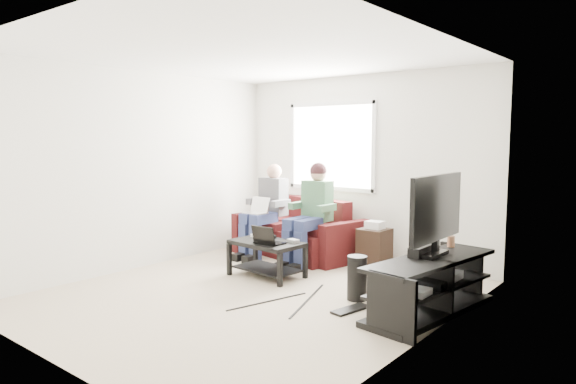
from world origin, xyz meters
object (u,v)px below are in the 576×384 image
at_px(subwoofer, 357,278).
at_px(sofa, 301,235).
at_px(end_table, 374,247).
at_px(tv_stand, 430,289).
at_px(coffee_table, 267,251).
at_px(tv, 436,210).

bearing_deg(subwoofer, sofa, 143.88).
distance_m(sofa, end_table, 1.22).
bearing_deg(end_table, tv_stand, -42.52).
height_order(coffee_table, subwoofer, subwoofer).
relative_size(subwoofer, end_table, 0.75).
bearing_deg(end_table, sofa, -179.43).
bearing_deg(tv, end_table, 139.92).
distance_m(tv, subwoofer, 1.12).
xyz_separation_m(tv, end_table, (-1.29, 1.09, -0.73)).
xyz_separation_m(tv_stand, tv, (-0.00, 0.10, 0.77)).
relative_size(coffee_table, tv, 0.84).
height_order(coffee_table, end_table, end_table).
bearing_deg(coffee_table, tv, 2.54).
bearing_deg(tv_stand, sofa, 154.93).
relative_size(coffee_table, end_table, 1.46).
distance_m(tv_stand, subwoofer, 0.79).
bearing_deg(sofa, end_table, 0.57).
bearing_deg(end_table, tv, -40.08).
relative_size(tv_stand, subwoofer, 3.65).
bearing_deg(subwoofer, coffee_table, 176.15).
height_order(coffee_table, tv, tv).
bearing_deg(coffee_table, tv_stand, -0.13).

